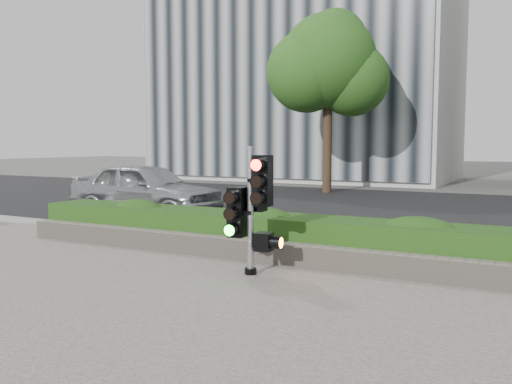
# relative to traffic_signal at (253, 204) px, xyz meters

# --- Properties ---
(ground) EXTENTS (120.00, 120.00, 0.00)m
(ground) POSITION_rel_traffic_signal_xyz_m (0.59, -1.08, -1.07)
(ground) COLOR #51514C
(ground) RESTS_ON ground
(sidewalk) EXTENTS (16.00, 11.00, 0.03)m
(sidewalk) POSITION_rel_traffic_signal_xyz_m (0.59, -3.58, -1.06)
(sidewalk) COLOR #9E9389
(sidewalk) RESTS_ON ground
(road) EXTENTS (60.00, 13.00, 0.02)m
(road) POSITION_rel_traffic_signal_xyz_m (0.59, 8.92, -1.06)
(road) COLOR black
(road) RESTS_ON ground
(curb) EXTENTS (60.00, 0.25, 0.12)m
(curb) POSITION_rel_traffic_signal_xyz_m (0.59, 2.07, -1.01)
(curb) COLOR gray
(curb) RESTS_ON ground
(stone_wall) EXTENTS (12.00, 0.32, 0.34)m
(stone_wall) POSITION_rel_traffic_signal_xyz_m (0.59, 0.82, -0.87)
(stone_wall) COLOR gray
(stone_wall) RESTS_ON sidewalk
(hedge) EXTENTS (12.00, 1.00, 0.68)m
(hedge) POSITION_rel_traffic_signal_xyz_m (0.59, 1.47, -0.70)
(hedge) COLOR #3A7223
(hedge) RESTS_ON sidewalk
(building_left) EXTENTS (16.00, 9.00, 15.00)m
(building_left) POSITION_rel_traffic_signal_xyz_m (-8.41, 21.92, 6.43)
(building_left) COLOR #B7B7B2
(building_left) RESTS_ON ground
(tree_left) EXTENTS (4.61, 4.03, 7.34)m
(tree_left) POSITION_rel_traffic_signal_xyz_m (-3.93, 13.48, 3.97)
(tree_left) COLOR black
(tree_left) RESTS_ON ground
(traffic_signal) EXTENTS (0.67, 0.51, 1.88)m
(traffic_signal) POSITION_rel_traffic_signal_xyz_m (0.00, 0.00, 0.00)
(traffic_signal) COLOR black
(traffic_signal) RESTS_ON sidewalk
(car_silver) EXTENTS (4.26, 1.73, 1.45)m
(car_silver) POSITION_rel_traffic_signal_xyz_m (-5.58, 4.32, -0.33)
(car_silver) COLOR #A7A9AE
(car_silver) RESTS_ON road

